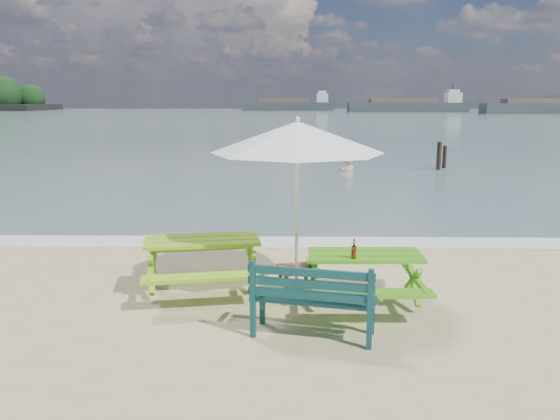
{
  "coord_description": "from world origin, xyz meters",
  "views": [
    {
      "loc": [
        0.15,
        -6.17,
        2.87
      ],
      "look_at": [
        -0.03,
        3.0,
        1.0
      ],
      "focal_mm": 35.0,
      "sensor_mm": 36.0,
      "label": 1
    }
  ],
  "objects_px": {
    "swimmer": "(347,179)",
    "picnic_table_left": "(203,266)",
    "picnic_table_right": "(364,280)",
    "beer_bottle": "(354,252)",
    "patio_umbrella": "(297,137)",
    "park_bench": "(313,313)",
    "side_table": "(296,277)"
  },
  "relations": [
    {
      "from": "swimmer",
      "to": "picnic_table_left",
      "type": "bearing_deg",
      "value": -104.44
    },
    {
      "from": "swimmer",
      "to": "picnic_table_right",
      "type": "bearing_deg",
      "value": -94.93
    },
    {
      "from": "beer_bottle",
      "to": "swimmer",
      "type": "xyz_separation_m",
      "value": [
        1.45,
        14.91,
        -1.15
      ]
    },
    {
      "from": "patio_umbrella",
      "to": "swimmer",
      "type": "bearing_deg",
      "value": 81.01
    },
    {
      "from": "park_bench",
      "to": "beer_bottle",
      "type": "height_order",
      "value": "beer_bottle"
    },
    {
      "from": "picnic_table_left",
      "to": "patio_umbrella",
      "type": "bearing_deg",
      "value": 4.61
    },
    {
      "from": "picnic_table_left",
      "to": "patio_umbrella",
      "type": "distance_m",
      "value": 2.4
    },
    {
      "from": "park_bench",
      "to": "patio_umbrella",
      "type": "distance_m",
      "value": 2.66
    },
    {
      "from": "patio_umbrella",
      "to": "beer_bottle",
      "type": "distance_m",
      "value": 1.89
    },
    {
      "from": "picnic_table_left",
      "to": "picnic_table_right",
      "type": "xyz_separation_m",
      "value": [
        2.38,
        -0.54,
        -0.03
      ]
    },
    {
      "from": "side_table",
      "to": "swimmer",
      "type": "relative_size",
      "value": 0.33
    },
    {
      "from": "side_table",
      "to": "beer_bottle",
      "type": "relative_size",
      "value": 2.31
    },
    {
      "from": "patio_umbrella",
      "to": "swimmer",
      "type": "height_order",
      "value": "patio_umbrella"
    },
    {
      "from": "picnic_table_left",
      "to": "park_bench",
      "type": "distance_m",
      "value": 2.27
    },
    {
      "from": "park_bench",
      "to": "beer_bottle",
      "type": "relative_size",
      "value": 5.88
    },
    {
      "from": "picnic_table_right",
      "to": "patio_umbrella",
      "type": "xyz_separation_m",
      "value": [
        -0.95,
        0.65,
        1.96
      ]
    },
    {
      "from": "park_bench",
      "to": "beer_bottle",
      "type": "bearing_deg",
      "value": 54.66
    },
    {
      "from": "patio_umbrella",
      "to": "beer_bottle",
      "type": "relative_size",
      "value": 11.54
    },
    {
      "from": "picnic_table_left",
      "to": "beer_bottle",
      "type": "relative_size",
      "value": 8.02
    },
    {
      "from": "picnic_table_right",
      "to": "park_bench",
      "type": "distance_m",
      "value": 1.31
    },
    {
      "from": "picnic_table_right",
      "to": "side_table",
      "type": "distance_m",
      "value": 1.17
    },
    {
      "from": "park_bench",
      "to": "patio_umbrella",
      "type": "bearing_deg",
      "value": 96.26
    },
    {
      "from": "picnic_table_left",
      "to": "picnic_table_right",
      "type": "relative_size",
      "value": 1.22
    },
    {
      "from": "picnic_table_right",
      "to": "picnic_table_left",
      "type": "bearing_deg",
      "value": 167.29
    },
    {
      "from": "swimmer",
      "to": "beer_bottle",
      "type": "bearing_deg",
      "value": -95.56
    },
    {
      "from": "picnic_table_right",
      "to": "park_bench",
      "type": "xyz_separation_m",
      "value": [
        -0.77,
        -1.05,
        -0.07
      ]
    },
    {
      "from": "side_table",
      "to": "swimmer",
      "type": "height_order",
      "value": "swimmer"
    },
    {
      "from": "side_table",
      "to": "patio_umbrella",
      "type": "height_order",
      "value": "patio_umbrella"
    },
    {
      "from": "swimmer",
      "to": "park_bench",
      "type": "bearing_deg",
      "value": -97.36
    },
    {
      "from": "patio_umbrella",
      "to": "picnic_table_right",
      "type": "bearing_deg",
      "value": -34.32
    },
    {
      "from": "picnic_table_right",
      "to": "beer_bottle",
      "type": "height_order",
      "value": "beer_bottle"
    },
    {
      "from": "beer_bottle",
      "to": "swimmer",
      "type": "distance_m",
      "value": 15.02
    }
  ]
}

